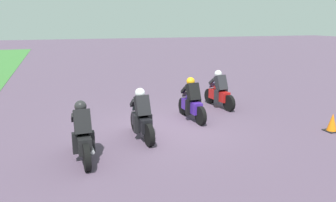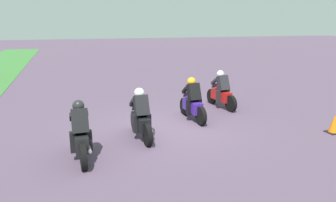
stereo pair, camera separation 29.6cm
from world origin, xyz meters
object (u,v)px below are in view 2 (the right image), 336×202
(rider_lane_c, at_px, (141,118))
(traffic_cone, at_px, (334,124))
(rider_lane_a, at_px, (221,93))
(rider_lane_b, at_px, (193,103))
(rider_lane_d, at_px, (81,135))

(rider_lane_c, bearing_deg, traffic_cone, -105.36)
(rider_lane_a, distance_m, rider_lane_c, 4.69)
(rider_lane_a, bearing_deg, rider_lane_c, 117.10)
(rider_lane_b, bearing_deg, traffic_cone, -128.53)
(rider_lane_c, bearing_deg, rider_lane_b, -61.08)
(rider_lane_b, height_order, traffic_cone, rider_lane_b)
(traffic_cone, bearing_deg, rider_lane_d, 87.96)
(rider_lane_d, bearing_deg, rider_lane_c, -60.61)
(rider_lane_b, height_order, rider_lane_c, same)
(rider_lane_a, relative_size, rider_lane_c, 1.00)
(rider_lane_d, relative_size, traffic_cone, 3.47)
(rider_lane_a, height_order, rider_lane_c, same)
(rider_lane_d, xyz_separation_m, traffic_cone, (-0.27, -7.67, -0.35))
(rider_lane_b, relative_size, traffic_cone, 3.47)
(rider_lane_b, relative_size, rider_lane_c, 1.00)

